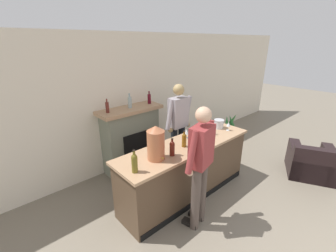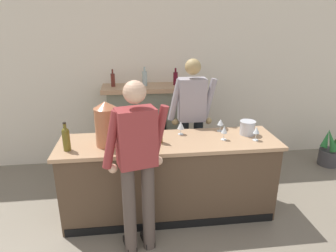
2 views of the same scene
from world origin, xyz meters
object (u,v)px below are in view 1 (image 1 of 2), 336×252
Objects in this scene: wine_glass_mid_counter at (160,140)px; person_customer at (200,164)px; fireplace_stone at (131,139)px; wine_bottle_cabernet_heavy at (172,148)px; wine_glass_by_dispenser at (214,128)px; potted_plant_corner at (230,128)px; wine_glass_front_right at (203,124)px; wine_bottle_riesling_slim at (135,162)px; wine_glass_front_left at (186,132)px; person_bartender at (178,126)px; armchair_black at (311,164)px; ice_bucket_steel at (219,124)px; copper_dispenser at (156,143)px; wine_bottle_port_short at (184,140)px; wine_glass_back_row at (228,125)px.

person_customer is at bearing -89.13° from wine_glass_mid_counter.
wine_bottle_cabernet_heavy is at bearing -99.24° from fireplace_stone.
person_customer is 1.17m from wine_glass_by_dispenser.
wine_glass_front_right reaches higher than potted_plant_corner.
wine_glass_front_right is at bearing 11.40° from wine_bottle_riesling_slim.
wine_bottle_riesling_slim is at bearing -166.30° from wine_glass_front_left.
wine_bottle_riesling_slim is 1.88× the size of wine_glass_by_dispenser.
person_customer reaches higher than wine_bottle_riesling_slim.
person_bartender is 10.93× the size of wine_glass_by_dispenser.
wine_glass_front_left is at bearing 145.49° from armchair_black.
potted_plant_corner is at bearing 12.94° from wine_glass_mid_counter.
wine_bottle_cabernet_heavy reaches higher than armchair_black.
armchair_black is at bearing -14.21° from person_customer.
wine_glass_mid_counter is at bearing 174.41° from wine_glass_front_left.
wine_bottle_cabernet_heavy is (-0.07, 0.48, 0.09)m from person_customer.
armchair_black is at bearing -45.94° from ice_bucket_steel.
person_customer reaches higher than copper_dispenser.
wine_glass_front_left is at bearing -72.25° from fireplace_stone.
wine_bottle_port_short is at bearing -160.98° from potted_plant_corner.
fireplace_stone reaches higher than wine_glass_front_left.
ice_bucket_steel is 0.36m from wine_glass_by_dispenser.
wine_glass_by_dispenser reaches higher than wine_glass_front_left.
person_customer is at bearing -141.79° from wine_glass_front_right.
wine_glass_by_dispenser is (0.86, -1.42, 0.42)m from fireplace_stone.
person_bartender reaches higher than wine_glass_front_right.
fireplace_stone reaches higher than wine_glass_front_right.
ice_bucket_steel reaches higher than wine_glass_front_left.
person_customer reaches higher than potted_plant_corner.
wine_bottle_riesling_slim is 1.90× the size of wine_glass_back_row.
copper_dispenser reaches higher than wine_glass_by_dispenser.
wine_bottle_riesling_slim is (-1.01, -0.10, 0.02)m from wine_bottle_port_short.
wine_bottle_cabernet_heavy is 1.87× the size of wine_glass_mid_counter.
wine_glass_mid_counter is (-0.18, -1.14, 0.40)m from fireplace_stone.
fireplace_stone is at bearing 128.04° from person_bartender.
wine_bottle_cabernet_heavy reaches higher than wine_bottle_port_short.
wine_glass_back_row is at bearing -19.30° from wine_glass_front_left.
wine_glass_front_right is at bearing 136.96° from armchair_black.
ice_bucket_steel is at bearing 4.43° from copper_dispenser.
wine_bottle_port_short is 0.86× the size of wine_bottle_riesling_slim.
ice_bucket_steel is at bearing 134.06° from armchair_black.
wine_bottle_port_short is (-1.09, -0.12, 0.04)m from ice_bucket_steel.
wine_glass_front_left is at bearing 173.12° from ice_bucket_steel.
fireplace_stone is at bearing 127.98° from wine_glass_front_right.
wine_glass_by_dispenser reaches higher than wine_glass_front_right.
person_bartender is 1.12m from wine_bottle_cabernet_heavy.
wine_bottle_port_short is at bearing -85.96° from fireplace_stone.
wine_bottle_cabernet_heavy is 1.73× the size of wine_glass_front_right.
wine_bottle_cabernet_heavy is 0.67m from wine_bottle_riesling_slim.
wine_glass_back_row is 1.05× the size of wine_glass_front_right.
wine_bottle_port_short is at bearing -44.03° from wine_glass_mid_counter.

